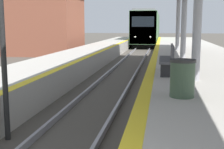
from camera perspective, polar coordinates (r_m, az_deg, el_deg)
train at (r=43.71m, az=6.58°, el=8.47°), size 2.83×22.78×4.26m
trash_bin at (r=6.93m, az=12.75°, el=-0.65°), size 0.56×0.56×0.82m
bench at (r=10.26m, az=10.28°, el=2.96°), size 0.44×1.99×0.92m
station_building at (r=28.87m, az=-15.83°, el=9.03°), size 10.05×5.90×5.39m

